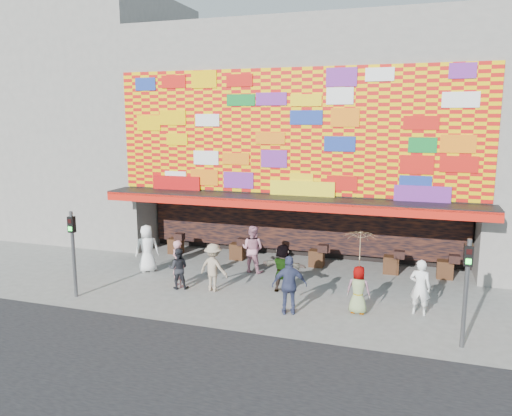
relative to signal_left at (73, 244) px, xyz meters
The scene contains 16 objects.
ground 6.64m from the signal_left, 13.61° to the left, with size 90.00×90.00×0.00m, color slate.
road_strip 8.18m from the signal_left, 38.88° to the right, with size 30.00×8.00×0.02m, color black.
shop_building 11.98m from the signal_left, 57.35° to the left, with size 15.20×9.40×10.00m.
neighbor_left 12.40m from the signal_left, 125.59° to the left, with size 11.00×8.00×12.00m, color gray.
signal_left is the anchor object (origin of this frame).
signal_right 12.40m from the signal_left, ahead, with size 0.22×0.20×3.00m.
ped_a 3.52m from the signal_left, 74.72° to the left, with size 0.93×0.61×1.91m, color white.
ped_b 3.70m from the signal_left, 35.68° to the left, with size 0.63×0.41×1.73m, color #D3888F.
ped_c 3.70m from the signal_left, 31.91° to the left, with size 0.73×0.57×1.50m, color black.
ped_d 4.86m from the signal_left, 25.23° to the left, with size 1.11×0.64×1.72m, color tan.
ped_e 7.49m from the signal_left, ahead, with size 1.10×0.46×1.88m, color #383F63.
ped_f 7.26m from the signal_left, 22.34° to the left, with size 1.61×0.51×1.73m, color gray.
ped_g 9.63m from the signal_left, ahead, with size 0.75×0.49×1.54m, color gray.
ped_h 11.50m from the signal_left, 10.26° to the left, with size 0.65×0.42×1.77m, color white.
ped_i 6.77m from the signal_left, 42.97° to the left, with size 0.92×0.72×1.90m, color #CF869D.
parasol 9.57m from the signal_left, ahead, with size 1.08×1.10×1.92m.
Camera 1 is at (4.85, -15.18, 6.09)m, focal length 35.00 mm.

